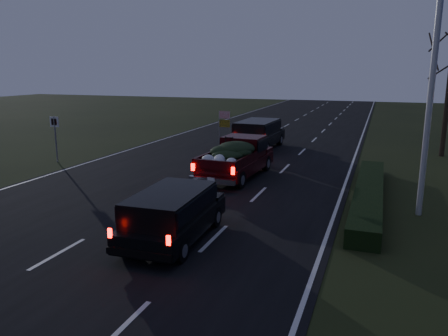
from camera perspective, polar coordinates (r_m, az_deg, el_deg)
The scene contains 8 objects.
ground at distance 16.80m, azimuth -9.75°, elevation -4.53°, with size 120.00×120.00×0.00m, color black.
road_asphalt at distance 16.80m, azimuth -9.75°, elevation -4.50°, with size 14.00×120.00×0.02m, color black.
hedge_row at distance 17.53m, azimuth 18.38°, elevation -3.26°, with size 1.00×10.00×0.60m, color black.
light_pole at distance 15.98m, azimuth 25.85°, elevation 13.47°, with size 0.50×0.90×9.16m.
route_sign at distance 25.33m, azimuth -21.19°, elevation 4.43°, with size 0.55×0.08×2.50m.
pickup_truck at distance 20.34m, azimuth 1.70°, elevation 1.64°, with size 2.29×5.32×2.74m.
lead_suv at distance 27.77m, azimuth 4.47°, elevation 4.77°, with size 2.31×5.20×1.47m.
rear_suv at distance 12.79m, azimuth -6.78°, elevation -5.55°, with size 2.12×4.38×1.24m.
Camera 1 is at (8.04, -13.91, 4.92)m, focal length 35.00 mm.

